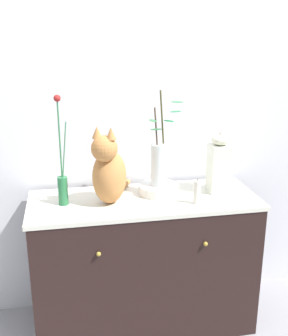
% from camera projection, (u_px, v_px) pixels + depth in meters
% --- Properties ---
extents(ground_plane, '(6.00, 6.00, 0.00)m').
position_uv_depth(ground_plane, '(144.00, 321.00, 2.61)').
color(ground_plane, gray).
extents(wall_back, '(4.40, 0.08, 2.60)m').
position_uv_depth(wall_back, '(134.00, 104.00, 2.51)').
color(wall_back, silver).
rests_on(wall_back, ground_plane).
extents(sideboard, '(1.29, 0.52, 0.82)m').
position_uv_depth(sideboard, '(144.00, 263.00, 2.48)').
color(sideboard, black).
rests_on(sideboard, ground_plane).
extents(cat_sitting, '(0.29, 0.42, 0.44)m').
position_uv_depth(cat_sitting, '(109.00, 171.00, 2.24)').
color(cat_sitting, '#BC7A42').
rests_on(cat_sitting, sideboard).
extents(vase_slim_green, '(0.07, 0.05, 0.59)m').
position_uv_depth(vase_slim_green, '(62.00, 180.00, 2.23)').
color(vase_slim_green, '#276E41').
rests_on(vase_slim_green, sideboard).
extents(bowl_porcelain, '(0.23, 0.23, 0.05)m').
position_uv_depth(bowl_porcelain, '(159.00, 189.00, 2.42)').
color(bowl_porcelain, white).
rests_on(bowl_porcelain, sideboard).
extents(vase_glass_clear, '(0.19, 0.12, 0.55)m').
position_uv_depth(vase_glass_clear, '(159.00, 162.00, 2.37)').
color(vase_glass_clear, silver).
rests_on(vase_glass_clear, bowl_porcelain).
extents(jar_lidded_porcelain, '(0.12, 0.12, 0.37)m').
position_uv_depth(jar_lidded_porcelain, '(219.00, 164.00, 2.41)').
color(jar_lidded_porcelain, silver).
rests_on(jar_lidded_porcelain, sideboard).
extents(candle_pillar, '(0.04, 0.04, 0.14)m').
position_uv_depth(candle_pillar, '(197.00, 192.00, 2.26)').
color(candle_pillar, silver).
rests_on(candle_pillar, sideboard).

